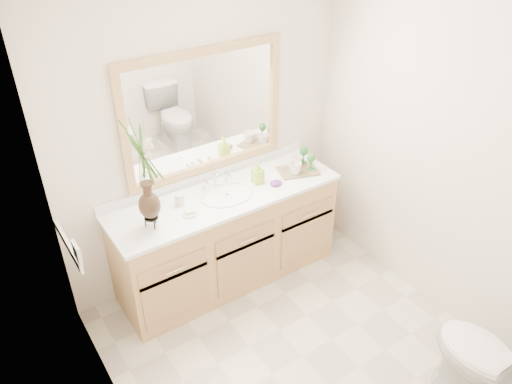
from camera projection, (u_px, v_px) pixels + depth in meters
floor at (303, 356)px, 3.55m from camera, size 2.60×2.60×0.00m
ceiling at (330, 5)px, 2.25m from camera, size 2.40×2.60×0.02m
wall_back at (205, 137)px, 3.80m from camera, size 2.40×0.02×2.40m
wall_left at (115, 304)px, 2.34m from camera, size 0.02×2.60×2.40m
wall_right at (447, 163)px, 3.46m from camera, size 0.02×2.60×2.40m
vanity at (227, 239)px, 4.04m from camera, size 1.80×0.55×0.80m
counter at (226, 196)px, 3.81m from camera, size 1.84×0.57×0.03m
sink at (227, 201)px, 3.82m from camera, size 0.38×0.34×0.23m
mirror at (205, 113)px, 3.68m from camera, size 1.32×0.04×0.97m
switch_plate at (77, 252)px, 2.99m from camera, size 0.02×0.12×0.12m
toilet at (490, 367)px, 3.03m from camera, size 0.42×0.75×0.74m
flower_vase at (144, 164)px, 3.20m from camera, size 0.18×0.18×0.73m
tumbler at (180, 199)px, 3.66m from camera, size 0.07×0.07×0.09m
soap_dish at (190, 213)px, 3.58m from camera, size 0.11×0.11×0.04m
soap_bottle at (258, 174)px, 3.91m from camera, size 0.07×0.07×0.16m
purple_dish at (276, 183)px, 3.91m from camera, size 0.10×0.09×0.03m
tray at (298, 171)px, 4.09m from camera, size 0.37×0.30×0.02m
mug_left at (295, 168)px, 4.00m from camera, size 0.13×0.13×0.11m
mug_right at (297, 161)px, 4.11m from camera, size 0.13×0.13×0.10m
goblet_front at (311, 159)px, 4.04m from camera, size 0.07×0.07×0.15m
goblet_back at (304, 152)px, 4.13m from camera, size 0.07×0.07×0.15m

